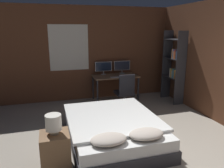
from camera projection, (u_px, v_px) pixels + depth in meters
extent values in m
cube|color=brown|center=(104.00, 53.00, 6.51)|extent=(12.00, 0.06, 2.70)
cube|color=silver|center=(69.00, 48.00, 6.14)|extent=(1.09, 0.01, 1.28)
cube|color=black|center=(69.00, 48.00, 6.15)|extent=(1.01, 0.01, 1.20)
cube|color=#2D2D33|center=(113.00, 135.00, 4.13)|extent=(1.59, 2.09, 0.22)
cube|color=white|center=(113.00, 125.00, 4.08)|extent=(1.53, 2.03, 0.20)
cube|color=white|center=(111.00, 116.00, 4.16)|extent=(1.63, 1.76, 0.05)
ellipsoid|color=beige|center=(109.00, 139.00, 3.21)|extent=(0.55, 0.38, 0.13)
ellipsoid|color=beige|center=(146.00, 134.00, 3.38)|extent=(0.55, 0.38, 0.13)
cube|color=brown|center=(56.00, 152.00, 3.23)|extent=(0.42, 0.42, 0.58)
cylinder|color=gray|center=(54.00, 133.00, 3.16)|extent=(0.13, 0.13, 0.01)
cylinder|color=gray|center=(54.00, 131.00, 3.15)|extent=(0.02, 0.02, 0.05)
cylinder|color=silver|center=(53.00, 122.00, 3.12)|extent=(0.23, 0.23, 0.23)
cube|color=#846042|center=(115.00, 76.00, 6.34)|extent=(1.31, 0.70, 0.03)
cylinder|color=#2D2D33|center=(97.00, 93.00, 5.98)|extent=(0.05, 0.05, 0.71)
cylinder|color=#2D2D33|center=(138.00, 89.00, 6.31)|extent=(0.05, 0.05, 0.71)
cylinder|color=#2D2D33|center=(93.00, 87.00, 6.54)|extent=(0.05, 0.05, 0.71)
cylinder|color=#2D2D33|center=(131.00, 85.00, 6.87)|extent=(0.05, 0.05, 0.71)
cylinder|color=#B7B7BC|center=(104.00, 74.00, 6.48)|extent=(0.16, 0.16, 0.01)
cylinder|color=#B7B7BC|center=(104.00, 73.00, 6.47)|extent=(0.03, 0.03, 0.09)
cube|color=#B7B7BC|center=(103.00, 66.00, 6.42)|extent=(0.50, 0.03, 0.28)
cube|color=#192338|center=(104.00, 67.00, 6.41)|extent=(0.47, 0.00, 0.25)
cylinder|color=#B7B7BC|center=(122.00, 73.00, 6.64)|extent=(0.16, 0.16, 0.01)
cylinder|color=#B7B7BC|center=(122.00, 72.00, 6.63)|extent=(0.03, 0.03, 0.09)
cube|color=#B7B7BC|center=(122.00, 66.00, 6.58)|extent=(0.50, 0.03, 0.28)
cube|color=#192338|center=(122.00, 66.00, 6.57)|extent=(0.47, 0.00, 0.25)
cube|color=#B7B7BC|center=(118.00, 77.00, 6.10)|extent=(0.42, 0.13, 0.02)
ellipsoid|color=#B7B7BC|center=(128.00, 76.00, 6.18)|extent=(0.07, 0.05, 0.04)
cylinder|color=black|center=(124.00, 107.00, 5.90)|extent=(0.52, 0.52, 0.04)
cylinder|color=gray|center=(124.00, 100.00, 5.85)|extent=(0.05, 0.05, 0.33)
cube|color=black|center=(124.00, 93.00, 5.80)|extent=(0.46, 0.46, 0.07)
cube|color=black|center=(127.00, 84.00, 5.55)|extent=(0.41, 0.05, 0.50)
cube|color=#333338|center=(181.00, 69.00, 5.88)|extent=(0.30, 0.02, 2.02)
cube|color=#333338|center=(167.00, 65.00, 6.55)|extent=(0.30, 0.02, 2.02)
cube|color=#333338|center=(173.00, 77.00, 6.29)|extent=(0.30, 0.70, 0.02)
cube|color=#333338|center=(174.00, 58.00, 6.16)|extent=(0.30, 0.70, 0.02)
cube|color=#333338|center=(175.00, 39.00, 6.03)|extent=(0.30, 0.70, 0.02)
cube|color=#2D4784|center=(180.00, 75.00, 5.95)|extent=(0.25, 0.02, 0.23)
cube|color=gold|center=(179.00, 75.00, 5.98)|extent=(0.25, 0.02, 0.25)
cube|color=orange|center=(178.00, 74.00, 6.02)|extent=(0.25, 0.03, 0.25)
cube|color=teal|center=(177.00, 75.00, 6.07)|extent=(0.25, 0.04, 0.20)
cube|color=teal|center=(176.00, 73.00, 6.10)|extent=(0.25, 0.04, 0.27)
cube|color=#BCB29E|center=(175.00, 74.00, 6.16)|extent=(0.25, 0.03, 0.20)
cube|color=gold|center=(174.00, 73.00, 6.19)|extent=(0.25, 0.04, 0.26)
cube|color=#BCB29E|center=(174.00, 73.00, 6.23)|extent=(0.25, 0.04, 0.26)
cube|color=orange|center=(181.00, 56.00, 5.83)|extent=(0.25, 0.03, 0.20)
cube|color=#2D4784|center=(180.00, 55.00, 5.85)|extent=(0.25, 0.03, 0.23)
cube|color=#28282D|center=(180.00, 54.00, 5.88)|extent=(0.25, 0.03, 0.26)
cube|color=orange|center=(179.00, 56.00, 5.92)|extent=(0.25, 0.02, 0.19)
cube|color=#B2332D|center=(178.00, 54.00, 5.94)|extent=(0.25, 0.02, 0.25)
cube|color=orange|center=(178.00, 55.00, 5.98)|extent=(0.25, 0.04, 0.21)
cube|color=#2D4784|center=(177.00, 54.00, 6.01)|extent=(0.25, 0.03, 0.26)
cube|color=orange|center=(176.00, 54.00, 6.05)|extent=(0.25, 0.03, 0.26)
cube|color=#28282D|center=(175.00, 55.00, 6.09)|extent=(0.25, 0.02, 0.19)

